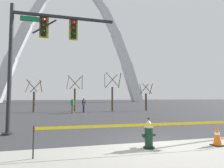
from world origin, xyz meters
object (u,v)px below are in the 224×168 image
Objects in this scene: fire_hydrant at (149,134)px; monument_arch at (73,47)px; pedestrian_walking_left at (72,105)px; pedestrian_standing_center at (84,105)px; traffic_signal_gantry at (37,46)px; traffic_cone_by_hydrant at (217,135)px.

fire_hydrant is 62.28m from monument_arch.
pedestrian_walking_left reaches higher than fire_hydrant.
fire_hydrant is 0.62× the size of pedestrian_standing_center.
traffic_signal_gantry is 3.77× the size of pedestrian_standing_center.
pedestrian_standing_center is (1.26, 0.94, 0.00)m from pedestrian_walking_left.
pedestrian_standing_center reaches higher than traffic_cone_by_hydrant.
traffic_signal_gantry is at bearing -94.41° from monument_arch.
pedestrian_walking_left is at bearing -92.72° from monument_arch.
fire_hydrant is at bearing -88.03° from pedestrian_standing_center.
pedestrian_walking_left and pedestrian_standing_center have the same top height.
monument_arch reaches higher than pedestrian_standing_center.
traffic_cone_by_hydrant is 62.61m from monument_arch.
monument_arch reaches higher than traffic_signal_gantry.
traffic_signal_gantry reaches higher than pedestrian_walking_left.
monument_arch is 31.45× the size of pedestrian_standing_center.
fire_hydrant is at bearing -82.88° from pedestrian_walking_left.
traffic_signal_gantry is at bearing -101.46° from pedestrian_walking_left.
traffic_cone_by_hydrant is 0.46× the size of pedestrian_walking_left.
fire_hydrant is 0.17× the size of traffic_signal_gantry.
monument_arch is 31.45× the size of pedestrian_walking_left.
monument_arch is at bearing 88.85° from pedestrian_standing_center.
monument_arch is (-2.06, 59.80, 18.43)m from traffic_cone_by_hydrant.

